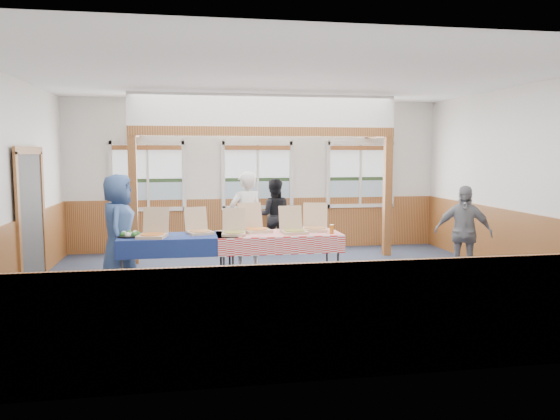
% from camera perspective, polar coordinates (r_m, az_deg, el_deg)
% --- Properties ---
extents(floor, '(8.00, 8.00, 0.00)m').
position_cam_1_polar(floor, '(8.58, 0.74, -8.06)').
color(floor, '#262C3F').
rests_on(floor, ground).
extents(ceiling, '(8.00, 8.00, 0.00)m').
position_cam_1_polar(ceiling, '(8.40, 0.77, 13.64)').
color(ceiling, white).
rests_on(ceiling, wall_back).
extents(wall_back, '(8.00, 0.00, 8.00)m').
position_cam_1_polar(wall_back, '(11.79, -2.39, 3.64)').
color(wall_back, silver).
rests_on(wall_back, floor).
extents(wall_front, '(8.00, 0.00, 8.00)m').
position_cam_1_polar(wall_front, '(4.95, 8.24, 0.33)').
color(wall_front, silver).
rests_on(wall_front, floor).
extents(wall_left, '(0.00, 8.00, 8.00)m').
position_cam_1_polar(wall_left, '(8.56, -26.62, 2.13)').
color(wall_left, silver).
rests_on(wall_left, floor).
extents(wall_right, '(0.00, 8.00, 8.00)m').
position_cam_1_polar(wall_right, '(9.89, 24.21, 2.67)').
color(wall_right, silver).
rests_on(wall_right, floor).
extents(wainscot_back, '(7.98, 0.05, 1.10)m').
position_cam_1_polar(wainscot_back, '(11.85, -2.35, -1.44)').
color(wainscot_back, brown).
rests_on(wainscot_back, floor).
extents(wainscot_front, '(7.98, 0.05, 1.10)m').
position_cam_1_polar(wainscot_front, '(5.18, 7.98, -11.28)').
color(wainscot_front, brown).
rests_on(wainscot_front, floor).
extents(wainscot_left, '(0.05, 6.98, 1.10)m').
position_cam_1_polar(wainscot_left, '(8.67, -26.14, -4.80)').
color(wainscot_left, brown).
rests_on(wainscot_left, floor).
extents(wainscot_right, '(0.05, 6.98, 1.10)m').
position_cam_1_polar(wainscot_right, '(9.98, 23.84, -3.36)').
color(wainscot_right, brown).
rests_on(wainscot_right, floor).
extents(cased_opening, '(0.06, 1.30, 2.10)m').
position_cam_1_polar(cased_opening, '(9.45, -24.67, -0.83)').
color(cased_opening, '#383838').
rests_on(cased_opening, wall_left).
extents(window_left, '(1.56, 0.10, 1.46)m').
position_cam_1_polar(window_left, '(11.67, -13.66, 3.84)').
color(window_left, silver).
rests_on(window_left, wall_back).
extents(window_mid, '(1.56, 0.10, 1.46)m').
position_cam_1_polar(window_mid, '(11.74, -2.36, 4.02)').
color(window_mid, silver).
rests_on(window_mid, wall_back).
extents(window_right, '(1.56, 0.10, 1.46)m').
position_cam_1_polar(window_right, '(12.26, 8.39, 4.05)').
color(window_right, silver).
rests_on(window_right, wall_back).
extents(post_left, '(0.15, 0.15, 2.40)m').
position_cam_1_polar(post_left, '(10.56, -15.08, 0.99)').
color(post_left, brown).
rests_on(post_left, floor).
extents(post_right, '(0.15, 0.15, 2.40)m').
position_cam_1_polar(post_right, '(11.26, 11.16, 1.39)').
color(post_right, brown).
rests_on(post_right, floor).
extents(cross_beam, '(5.15, 0.18, 0.18)m').
position_cam_1_polar(cross_beam, '(10.60, -1.55, 8.20)').
color(cross_beam, brown).
rests_on(cross_beam, post_left).
extents(table_left, '(2.00, 1.20, 0.76)m').
position_cam_1_polar(table_left, '(8.94, -10.58, -3.00)').
color(table_left, '#383838').
rests_on(table_left, floor).
extents(table_right, '(2.21, 1.44, 0.76)m').
position_cam_1_polar(table_right, '(9.08, -0.19, -2.73)').
color(table_right, '#383838').
rests_on(table_right, floor).
extents(pizza_box_a, '(0.51, 0.59, 0.46)m').
position_cam_1_polar(pizza_box_a, '(8.83, -13.14, -2.35)').
color(pizza_box_a, tan).
rests_on(pizza_box_a, table_left).
extents(pizza_box_b, '(0.50, 0.56, 0.42)m').
position_cam_1_polar(pizza_box_b, '(9.08, -8.44, -2.05)').
color(pizza_box_b, tan).
rests_on(pizza_box_b, table_left).
extents(pizza_box_c, '(0.43, 0.50, 0.42)m').
position_cam_1_polar(pizza_box_c, '(8.88, -4.84, -2.19)').
color(pizza_box_c, tan).
rests_on(pizza_box_c, table_right).
extents(pizza_box_d, '(0.56, 0.63, 0.47)m').
position_cam_1_polar(pizza_box_d, '(9.20, -2.62, -1.86)').
color(pizza_box_d, tan).
rests_on(pizza_box_d, table_right).
extents(pizza_box_e, '(0.44, 0.52, 0.44)m').
position_cam_1_polar(pizza_box_e, '(9.03, 1.43, -2.02)').
color(pizza_box_e, tan).
rests_on(pizza_box_e, table_right).
extents(pizza_box_f, '(0.54, 0.60, 0.46)m').
position_cam_1_polar(pizza_box_f, '(9.34, 3.67, -1.76)').
color(pizza_box_f, tan).
rests_on(pizza_box_f, table_right).
extents(veggie_tray, '(0.41, 0.41, 0.09)m').
position_cam_1_polar(veggie_tray, '(8.97, -15.39, -2.52)').
color(veggie_tray, black).
rests_on(veggie_tray, table_left).
extents(drink_glass, '(0.07, 0.07, 0.15)m').
position_cam_1_polar(drink_glass, '(9.00, 5.42, -2.01)').
color(drink_glass, '#A8621C').
rests_on(drink_glass, table_right).
extents(woman_white, '(0.75, 0.62, 1.75)m').
position_cam_1_polar(woman_white, '(9.82, -3.58, -1.07)').
color(woman_white, silver).
rests_on(woman_white, floor).
extents(woman_black, '(0.82, 0.67, 1.55)m').
position_cam_1_polar(woman_black, '(11.43, -0.67, -0.58)').
color(woman_black, black).
rests_on(woman_black, floor).
extents(man_blue, '(0.59, 0.87, 1.74)m').
position_cam_1_polar(man_blue, '(9.28, -16.52, -1.76)').
color(man_blue, '#345084').
rests_on(man_blue, floor).
extents(person_grey, '(0.98, 0.79, 1.56)m').
position_cam_1_polar(person_grey, '(9.45, 18.59, -2.26)').
color(person_grey, gray).
rests_on(person_grey, floor).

